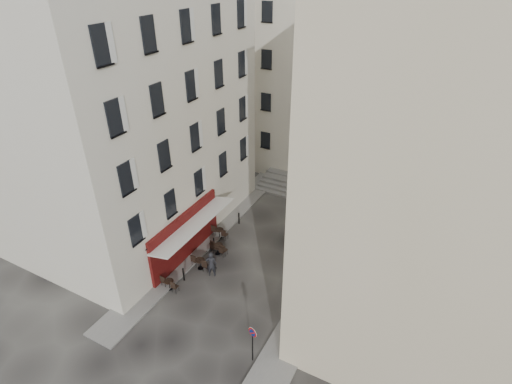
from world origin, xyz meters
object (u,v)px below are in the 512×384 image
Objects in this scene: no_parking_sign at (252,338)px; bistro_table_b at (201,263)px; bistro_table_a at (170,284)px; pedestrian at (211,264)px.

bistro_table_b is at bearing 162.40° from no_parking_sign.
pedestrian is at bearing 54.29° from bistro_table_a.
bistro_table_a is 2.78m from pedestrian.
no_parking_sign is at bearing -35.86° from bistro_table_b.
bistro_table_a is 2.50m from bistro_table_b.
no_parking_sign is 7.24m from bistro_table_a.
bistro_table_a is 0.66× the size of pedestrian.
pedestrian is at bearing 158.84° from no_parking_sign.
bistro_table_b is (-6.23, 4.50, -1.16)m from no_parking_sign.
no_parking_sign reaches higher than bistro_table_b.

